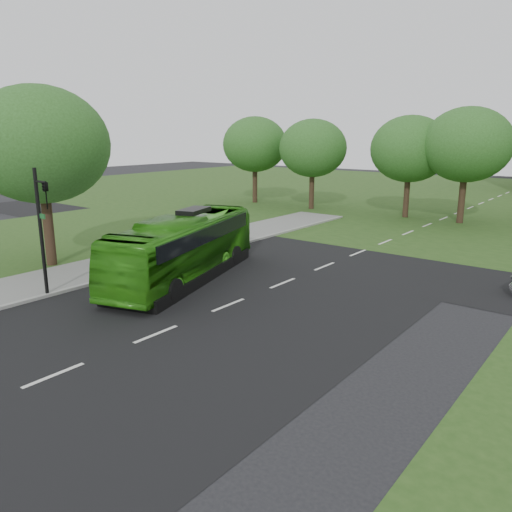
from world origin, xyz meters
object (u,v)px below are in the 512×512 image
at_px(tree_side_near, 40,145).
at_px(bus, 184,248).
at_px(tree_park_a, 313,148).
at_px(tree_park_b, 410,149).
at_px(tree_park_f, 255,144).
at_px(traffic_light, 42,223).
at_px(tree_park_c, 467,145).

relative_size(tree_side_near, bus, 0.84).
bearing_deg(tree_park_a, tree_park_b, 4.85).
xyz_separation_m(tree_park_f, bus, (14.64, -24.39, -4.39)).
bearing_deg(bus, tree_park_f, 103.50).
height_order(tree_side_near, bus, tree_side_near).
distance_m(tree_park_b, traffic_light, 31.12).
relative_size(tree_side_near, traffic_light, 1.68).
bearing_deg(tree_park_a, tree_side_near, -90.36).
relative_size(tree_park_c, traffic_light, 1.61).
bearing_deg(tree_side_near, tree_park_c, 63.33).
bearing_deg(tree_park_c, tree_park_a, -177.07).
distance_m(tree_park_f, tree_side_near, 27.94).
distance_m(tree_side_near, bus, 9.56).
bearing_deg(traffic_light, bus, 67.15).
xyz_separation_m(tree_park_a, tree_park_c, (13.67, 0.70, 0.49)).
distance_m(tree_park_a, traffic_light, 30.47).
distance_m(tree_park_a, bus, 25.68).
xyz_separation_m(tree_park_b, traffic_light, (-4.13, -30.74, -2.45)).
relative_size(tree_park_f, traffic_light, 1.54).
bearing_deg(bus, traffic_light, -131.96).
xyz_separation_m(tree_park_b, tree_side_near, (-9.23, -27.63, 0.70)).
xyz_separation_m(tree_side_near, traffic_light, (5.11, -3.12, -3.15)).
height_order(tree_park_b, bus, tree_park_b).
height_order(tree_park_c, bus, tree_park_c).
bearing_deg(traffic_light, tree_park_b, 84.00).
height_order(tree_park_f, traffic_light, tree_park_f).
bearing_deg(tree_park_a, tree_park_c, 2.93).
height_order(tree_park_a, tree_park_b, tree_park_b).
bearing_deg(tree_park_c, traffic_light, -105.89).
bearing_deg(tree_park_c, tree_park_f, -178.65).
bearing_deg(bus, tree_park_b, 69.12).
relative_size(tree_park_b, tree_park_f, 0.98).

